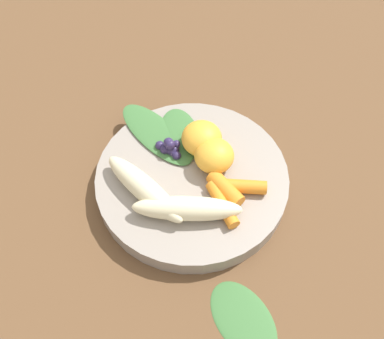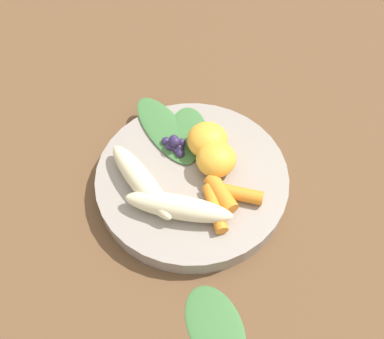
{
  "view_description": "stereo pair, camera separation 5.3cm",
  "coord_description": "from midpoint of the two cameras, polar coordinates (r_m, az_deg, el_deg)",
  "views": [
    {
      "loc": [
        0.14,
        0.27,
        0.47
      ],
      "look_at": [
        0.0,
        0.0,
        0.04
      ],
      "focal_mm": 39.63,
      "sensor_mm": 36.0,
      "label": 1
    },
    {
      "loc": [
        0.09,
        0.29,
        0.47
      ],
      "look_at": [
        0.0,
        0.0,
        0.04
      ],
      "focal_mm": 39.63,
      "sensor_mm": 36.0,
      "label": 2
    }
  ],
  "objects": [
    {
      "name": "orange_segment_far",
      "position": [
        0.53,
        6.26,
        0.92
      ],
      "size": [
        0.05,
        0.05,
        0.04
      ],
      "primitive_type": "ellipsoid",
      "color": "#F4A833",
      "rests_on": "bowl"
    },
    {
      "name": "bowl",
      "position": [
        0.55,
        2.76,
        -1.57
      ],
      "size": [
        0.25,
        0.25,
        0.03
      ],
      "primitive_type": "cylinder",
      "color": "gray",
      "rests_on": "ground_plane"
    },
    {
      "name": "banana_peeled_left",
      "position": [
        0.5,
        1.21,
        -5.3
      ],
      "size": [
        0.13,
        0.09,
        0.03
      ],
      "primitive_type": "ellipsoid",
      "rotation": [
        0.0,
        0.0,
        2.62
      ],
      "color": "beige",
      "rests_on": "bowl"
    },
    {
      "name": "kale_leaf_right",
      "position": [
        0.58,
        -1.01,
        5.27
      ],
      "size": [
        0.08,
        0.14,
        0.0
      ],
      "primitive_type": "ellipsoid",
      "rotation": [
        0.0,
        0.0,
        4.94
      ],
      "color": "#3D7038",
      "rests_on": "bowl"
    },
    {
      "name": "blueberry_pile",
      "position": [
        0.56,
        0.44,
        3.05
      ],
      "size": [
        0.03,
        0.04,
        0.02
      ],
      "color": "#2D234C",
      "rests_on": "bowl"
    },
    {
      "name": "banana_peeled_right",
      "position": [
        0.52,
        -3.96,
        -1.76
      ],
      "size": [
        0.07,
        0.13,
        0.03
      ],
      "primitive_type": "ellipsoid",
      "rotation": [
        0.0,
        0.0,
        1.87
      ],
      "color": "beige",
      "rests_on": "bowl"
    },
    {
      "name": "kale_leaf_left",
      "position": [
        0.58,
        2.12,
        4.7
      ],
      "size": [
        0.08,
        0.11,
        0.0
      ],
      "primitive_type": "ellipsoid",
      "rotation": [
        0.0,
        0.0,
        4.41
      ],
      "color": "#3D7038",
      "rests_on": "bowl"
    },
    {
      "name": "carrot_mid_left",
      "position": [
        0.52,
        6.88,
        -3.47
      ],
      "size": [
        0.03,
        0.05,
        0.02
      ],
      "primitive_type": "cylinder",
      "rotation": [
        0.0,
        1.57,
        1.74
      ],
      "color": "orange",
      "rests_on": "bowl"
    },
    {
      "name": "carrot_mid_right",
      "position": [
        0.52,
        9.61,
        -3.53
      ],
      "size": [
        0.05,
        0.04,
        0.02
      ],
      "primitive_type": "cylinder",
      "rotation": [
        0.0,
        1.57,
        2.58
      ],
      "color": "orange",
      "rests_on": "bowl"
    },
    {
      "name": "carrot_front",
      "position": [
        0.51,
        6.12,
        -5.43
      ],
      "size": [
        0.02,
        0.06,
        0.02
      ],
      "primitive_type": "cylinder",
      "rotation": [
        0.0,
        1.57,
        1.5
      ],
      "color": "orange",
      "rests_on": "bowl"
    },
    {
      "name": "orange_segment_near",
      "position": [
        0.55,
        4.86,
        3.79
      ],
      "size": [
        0.05,
        0.05,
        0.04
      ],
      "primitive_type": "ellipsoid",
      "color": "#F4A833",
      "rests_on": "bowl"
    },
    {
      "name": "ground_plane",
      "position": [
        0.56,
        2.7,
        -2.31
      ],
      "size": [
        2.4,
        2.4,
        0.0
      ],
      "primitive_type": "plane",
      "color": "brown"
    },
    {
      "name": "kale_leaf_stray",
      "position": [
        0.49,
        6.42,
        -20.35
      ],
      "size": [
        0.07,
        0.1,
        0.01
      ],
      "primitive_type": "ellipsoid",
      "rotation": [
        0.0,
        0.0,
        1.65
      ],
      "color": "#3D7038",
      "rests_on": "ground_plane"
    }
  ]
}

